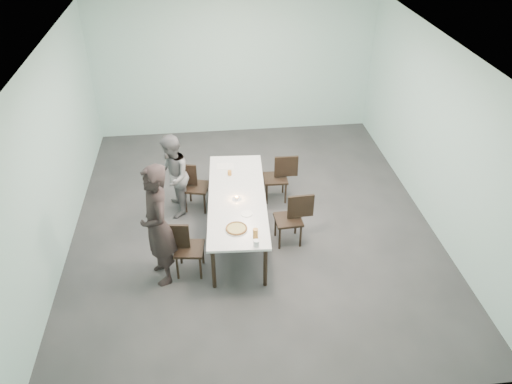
{
  "coord_description": "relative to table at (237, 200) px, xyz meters",
  "views": [
    {
      "loc": [
        -0.71,
        -6.81,
        5.22
      ],
      "look_at": [
        0.0,
        -0.58,
        1.0
      ],
      "focal_mm": 35.0,
      "sensor_mm": 36.0,
      "label": 1
    }
  ],
  "objects": [
    {
      "name": "amber_tumbler",
      "position": [
        -0.07,
        0.66,
        0.1
      ],
      "size": [
        0.07,
        0.07,
        0.08
      ],
      "primitive_type": "cylinder",
      "color": "#BB7429",
      "rests_on": "table"
    },
    {
      "name": "water_tumbler",
      "position": [
        0.17,
        -1.23,
        0.1
      ],
      "size": [
        0.08,
        0.08,
        0.09
      ],
      "primitive_type": "cylinder",
      "color": "silver",
      "rests_on": "table"
    },
    {
      "name": "diner_near",
      "position": [
        -1.18,
        -0.88,
        0.26
      ],
      "size": [
        0.64,
        0.79,
        1.9
      ],
      "primitive_type": "imported",
      "rotation": [
        0.0,
        0.0,
        -1.28
      ],
      "color": "black",
      "rests_on": "ground"
    },
    {
      "name": "table",
      "position": [
        0.0,
        0.0,
        0.0
      ],
      "size": [
        1.05,
        2.65,
        0.75
      ],
      "rotation": [
        0.0,
        0.0,
        -0.06
      ],
      "color": "white",
      "rests_on": "ground"
    },
    {
      "name": "room_shell",
      "position": [
        0.27,
        0.3,
        1.33
      ],
      "size": [
        6.02,
        7.02,
        3.01
      ],
      "color": "#ADDAD3",
      "rests_on": "ground"
    },
    {
      "name": "chair_near_left",
      "position": [
        -0.86,
        -0.8,
        -0.19
      ],
      "size": [
        0.63,
        0.47,
        0.87
      ],
      "rotation": [
        0.0,
        0.0,
        -0.12
      ],
      "color": "black",
      "rests_on": "ground"
    },
    {
      "name": "pizza",
      "position": [
        -0.08,
        -0.84,
        0.08
      ],
      "size": [
        0.34,
        0.34,
        0.04
      ],
      "color": "white",
      "rests_on": "table"
    },
    {
      "name": "chair_far_right",
      "position": [
        0.84,
        0.96,
        -0.19
      ],
      "size": [
        0.61,
        0.43,
        0.87
      ],
      "rotation": [
        0.0,
        0.0,
        3.12
      ],
      "color": "black",
      "rests_on": "ground"
    },
    {
      "name": "diner_far",
      "position": [
        -1.04,
        0.73,
        0.05
      ],
      "size": [
        0.6,
        0.75,
        1.49
      ],
      "primitive_type": "imported",
      "rotation": [
        0.0,
        0.0,
        -1.52
      ],
      "color": "slate",
      "rests_on": "ground"
    },
    {
      "name": "side_plate",
      "position": [
        0.11,
        -0.48,
        0.06
      ],
      "size": [
        0.18,
        0.18,
        0.01
      ],
      "primitive_type": "cylinder",
      "color": "white",
      "rests_on": "table"
    },
    {
      "name": "menu",
      "position": [
        -0.13,
        0.95,
        0.06
      ],
      "size": [
        0.31,
        0.24,
        0.01
      ],
      "primitive_type": "cube",
      "rotation": [
        0.0,
        0.0,
        -0.06
      ],
      "color": "silver",
      "rests_on": "table"
    },
    {
      "name": "chair_near_right",
      "position": [
        0.87,
        -0.27,
        -0.19
      ],
      "size": [
        0.62,
        0.44,
        0.87
      ],
      "rotation": [
        0.0,
        0.0,
        3.19
      ],
      "color": "black",
      "rests_on": "ground"
    },
    {
      "name": "chair_far_left",
      "position": [
        -0.73,
        0.86,
        -0.19
      ],
      "size": [
        0.65,
        0.51,
        0.87
      ],
      "rotation": [
        0.0,
        0.0,
        -0.25
      ],
      "color": "black",
      "rests_on": "ground"
    },
    {
      "name": "beer_glass",
      "position": [
        0.18,
        -1.05,
        0.13
      ],
      "size": [
        0.08,
        0.08,
        0.15
      ],
      "primitive_type": "cylinder",
      "color": "#BB7429",
      "rests_on": "table"
    },
    {
      "name": "tealight",
      "position": [
        -0.01,
        -0.07,
        0.08
      ],
      "size": [
        0.06,
        0.06,
        0.05
      ],
      "color": "silver",
      "rests_on": "table"
    },
    {
      "name": "ground",
      "position": [
        0.27,
        0.3,
        -0.69
      ],
      "size": [
        7.0,
        7.0,
        0.0
      ],
      "primitive_type": "plane",
      "color": "#333335",
      "rests_on": "ground"
    }
  ]
}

